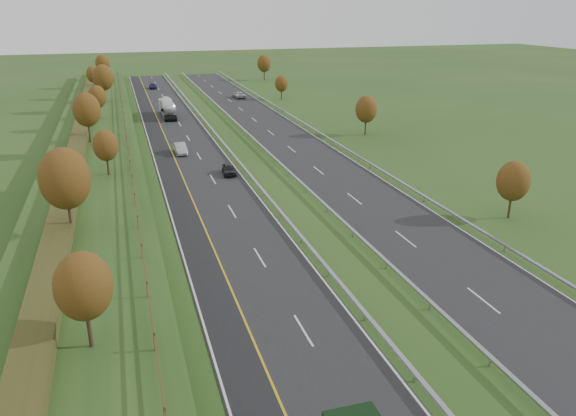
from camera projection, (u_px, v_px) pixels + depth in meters
The scene contains 18 objects.
ground at pixel (251, 160), 79.03m from camera, with size 400.00×400.00×0.00m, color #264619.
near_carriageway at pixel (189, 155), 81.35m from camera, with size 10.50×200.00×0.04m, color black.
far_carriageway at pixel (297, 147), 85.83m from camera, with size 10.50×200.00×0.04m, color black.
hard_shoulder at pixel (163, 157), 80.33m from camera, with size 3.00×200.00×0.04m, color black.
lane_markings at pixel (233, 152), 82.97m from camera, with size 26.75×200.00×0.01m.
embankment_left at pixel (94, 155), 77.48m from camera, with size 12.00×200.00×2.00m, color #264619.
hedge_left at pixel (78, 145), 76.41m from camera, with size 2.20×180.00×1.10m, color #363C18.
fence_left at pixel (127, 141), 77.74m from camera, with size 0.12×189.06×1.20m.
median_barrier_near at pixel (228, 148), 82.69m from camera, with size 0.32×200.00×0.71m.
median_barrier_far at pixel (261, 146), 84.08m from camera, with size 0.32×200.00×0.71m.
outer_barrier_far at pixel (333, 141), 87.20m from camera, with size 0.32×200.00×0.71m.
trees_left at pixel (92, 121), 72.71m from camera, with size 6.64×164.30×7.66m.
trees_far at pixel (316, 90), 114.28m from camera, with size 8.45×118.60×7.12m.
road_tanker at pixel (168, 107), 108.50m from camera, with size 2.40×11.22×3.46m.
car_dark_near at pixel (229, 169), 71.85m from camera, with size 1.61×3.99×1.36m, color black.
car_silver_mid at pixel (180, 148), 81.94m from camera, with size 1.59×4.55×1.50m, color #9FA0A4.
car_small_far at pixel (153, 86), 145.26m from camera, with size 1.86×4.59×1.33m, color #1A1646.
car_oncoming at pixel (239, 95), 130.91m from camera, with size 2.32×5.04×1.40m, color #B8B9BD.
Camera 1 is at (-9.14, -19.84, 20.60)m, focal length 35.00 mm.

